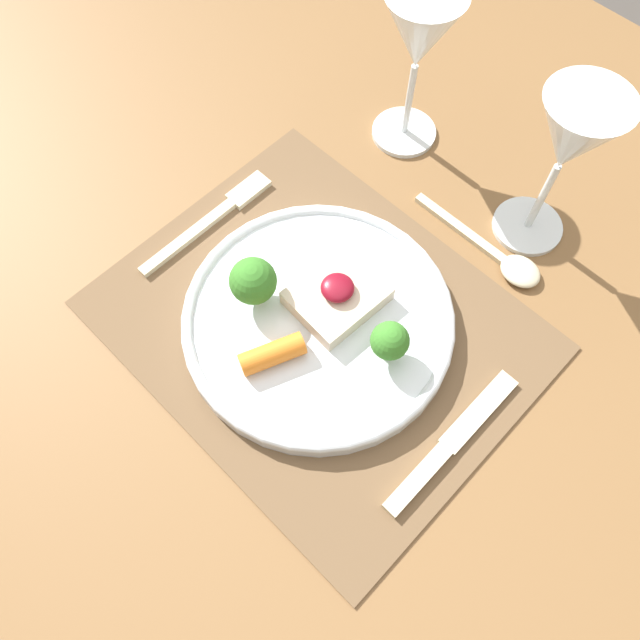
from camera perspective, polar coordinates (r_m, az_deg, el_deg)
name	(u,v)px	position (r m, az deg, el deg)	size (l,w,h in m)	color
ground_plane	(319,481)	(1.38, -0.08, -14.52)	(8.00, 8.00, 0.00)	#4C4742
dining_table	(318,354)	(0.71, -0.15, -3.09)	(1.58, 1.25, 0.77)	brown
placemat	(318,325)	(0.64, -0.17, -0.46)	(0.42, 0.34, 0.00)	brown
dinner_plate	(319,321)	(0.63, -0.10, -0.08)	(0.28, 0.28, 0.07)	silver
fork	(215,216)	(0.72, -9.55, 9.36)	(0.02, 0.18, 0.01)	beige
knife	(444,450)	(0.60, 11.24, -11.62)	(0.02, 0.18, 0.01)	beige
spoon	(503,259)	(0.71, 16.37, 5.39)	(0.17, 0.04, 0.01)	beige
wine_glass_near	(570,142)	(0.64, 21.92, 14.83)	(0.08, 0.08, 0.19)	white
wine_glass_far	(419,39)	(0.71, 9.08, 24.00)	(0.08, 0.08, 0.19)	white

